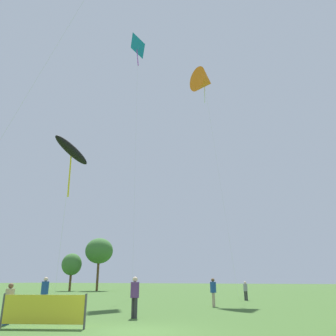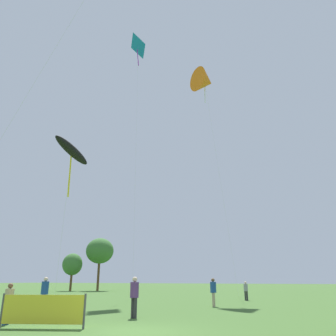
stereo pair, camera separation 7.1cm
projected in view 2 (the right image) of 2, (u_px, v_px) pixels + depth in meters
The scene contains 12 objects.
ground at pixel (134, 332), 11.78m from camera, with size 280.00×280.00×0.00m, color #3D6028.
person_standing_0 at pixel (45, 291), 19.67m from camera, with size 0.42×0.42×1.88m.
person_standing_1 at pixel (213, 290), 22.96m from camera, with size 0.40×0.40×1.82m.
person_standing_2 at pixel (246, 289), 29.48m from camera, with size 0.35×0.35×1.58m.
person_standing_3 at pixel (9, 300), 13.82m from camera, with size 0.36×0.36×1.60m.
person_standing_4 at pixel (134, 294), 16.24m from camera, with size 0.41×0.41×1.87m.
kite_flying_0 at pixel (138, 48), 45.60m from camera, with size 2.06×2.96×32.56m.
kite_flying_2 at pixel (204, 81), 41.13m from camera, with size 3.79×5.77×26.28m.
kite_flying_5 at pixel (72, 151), 24.51m from camera, with size 2.19×3.83×11.42m.
park_tree_0 at pixel (72, 264), 53.94m from camera, with size 3.13×3.13×5.73m.
park_tree_2 at pixel (100, 251), 55.72m from camera, with size 4.50×4.50×8.28m.
event_banner at pixel (43, 310), 12.76m from camera, with size 3.12×1.12×1.23m.
Camera 2 is at (6.14, -11.50, 1.75)m, focal length 36.07 mm.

